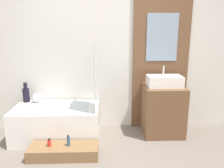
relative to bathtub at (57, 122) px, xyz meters
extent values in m
cube|color=silver|center=(0.66, 0.41, 1.06)|extent=(4.20, 0.06, 2.60)
cube|color=brown|center=(1.60, 0.36, 1.06)|extent=(0.88, 0.03, 2.60)
cube|color=#8C9EB2|center=(1.60, 0.33, 1.22)|extent=(0.48, 0.01, 0.72)
cube|color=white|center=(0.00, 0.00, 0.00)|extent=(1.22, 0.71, 0.48)
cube|color=silver|center=(0.00, 0.00, 0.23)|extent=(0.95, 0.50, 0.01)
cube|color=silver|center=(0.58, -0.10, 0.72)|extent=(0.01, 0.47, 0.95)
cube|color=olive|center=(0.18, -0.54, -0.17)|extent=(0.87, 0.32, 0.15)
cube|color=brown|center=(1.60, 0.08, 0.13)|extent=(0.60, 0.52, 0.75)
cube|color=white|center=(1.60, 0.08, 0.59)|extent=(0.51, 0.30, 0.16)
cylinder|color=silver|center=(1.60, 0.16, 0.74)|extent=(0.02, 0.02, 0.14)
cylinder|color=black|center=(-0.51, 0.26, 0.35)|extent=(0.10, 0.10, 0.21)
cylinder|color=black|center=(-0.51, 0.26, 0.50)|extent=(0.05, 0.05, 0.09)
sphere|color=white|center=(-0.35, 0.24, 0.31)|extent=(0.14, 0.14, 0.14)
cylinder|color=red|center=(0.01, -0.54, -0.05)|extent=(0.05, 0.05, 0.08)
cylinder|color=black|center=(0.01, -0.54, 0.00)|extent=(0.03, 0.03, 0.02)
cylinder|color=#2D567A|center=(0.25, -0.54, -0.03)|extent=(0.04, 0.04, 0.12)
cylinder|color=black|center=(0.25, -0.54, 0.04)|extent=(0.02, 0.02, 0.03)
camera|label=1|loc=(0.70, -3.05, 1.31)|focal=35.00mm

